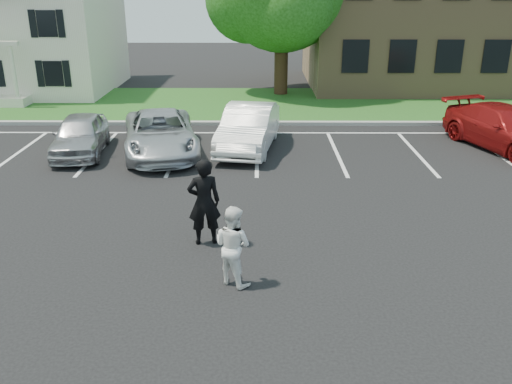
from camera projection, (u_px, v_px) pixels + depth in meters
ground_plane at (256, 263)px, 11.55m from camera, size 90.00×90.00×0.00m
curb at (257, 123)px, 22.70m from camera, size 40.00×0.30×0.15m
grass_strip at (258, 104)px, 26.44m from camera, size 44.00×8.00×0.08m
stall_lines at (295, 145)px, 19.88m from camera, size 34.00×5.36×0.01m
house at (14, 18)px, 28.84m from camera, size 10.30×9.22×7.60m
office_building at (506, 9)px, 30.47m from camera, size 22.40×10.40×8.30m
man_black_suit at (204, 202)px, 12.11m from camera, size 0.82×0.62×2.02m
man_white_shirt at (233, 245)px, 10.54m from camera, size 1.01×0.97×1.64m
car_silver_west at (80, 135)px, 18.71m from camera, size 2.08×4.16×1.36m
car_silver_minivan at (160, 133)px, 18.71m from camera, size 3.41×5.53×1.43m
car_white_sedan at (249, 128)px, 19.19m from camera, size 2.35×4.92×1.56m
car_red_compact at (506, 128)px, 19.22m from camera, size 3.70×5.58×1.50m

